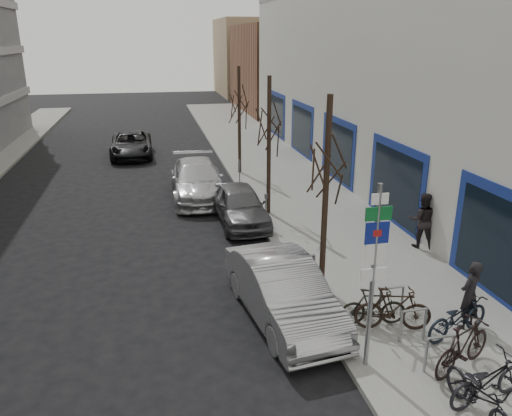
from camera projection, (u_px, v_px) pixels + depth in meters
name	position (u px, v px, depth m)	size (l,w,h in m)	color
ground	(257.00, 385.00, 10.34)	(120.00, 120.00, 0.00)	black
sidewalk_east	(313.00, 211.00, 20.45)	(5.00, 70.00, 0.15)	slate
commercial_building	(503.00, 73.00, 26.85)	(20.00, 32.00, 10.00)	#B7B7B2
brick_building_far	(302.00, 68.00, 48.61)	(12.00, 14.00, 8.00)	brown
tan_building_far	(271.00, 57.00, 62.43)	(13.00, 12.00, 9.00)	#937A5B
highway_sign_pole	(374.00, 267.00, 10.00)	(0.55, 0.10, 4.20)	gray
bike_rack	(413.00, 321.00, 11.42)	(0.66, 2.26, 0.83)	gray
tree_near	(328.00, 150.00, 12.75)	(1.80, 1.80, 5.50)	black
tree_mid	(269.00, 114.00, 18.77)	(1.80, 1.80, 5.50)	black
tree_far	(239.00, 95.00, 24.79)	(1.80, 1.80, 5.50)	black
meter_front	(312.00, 272.00, 13.24)	(0.10, 0.08, 1.27)	gray
meter_mid	(266.00, 207.00, 18.33)	(0.10, 0.08, 1.27)	gray
meter_back	(240.00, 170.00, 23.42)	(0.10, 0.08, 1.27)	gray
bike_near_left	(480.00, 392.00, 9.05)	(0.56, 1.87, 1.14)	black
bike_near_right	(463.00, 346.00, 10.39)	(0.57, 1.91, 1.16)	black
bike_mid_curb	(458.00, 314.00, 11.59)	(0.58, 1.91, 1.17)	black
bike_mid_inner	(373.00, 306.00, 12.09)	(0.48, 1.62, 0.99)	black
bike_far_curb	(488.00, 376.00, 9.47)	(0.56, 1.86, 1.13)	black
bike_far_inner	(393.00, 309.00, 11.85)	(0.55, 1.85, 1.13)	black
parked_car_front	(283.00, 291.00, 12.51)	(1.67, 4.79, 1.58)	#ABABB0
parked_car_mid	(240.00, 205.00, 19.11)	(1.75, 4.34, 1.48)	#545459
parked_car_back	(197.00, 180.00, 22.20)	(2.26, 5.57, 1.62)	#B9B8BE
lane_car	(131.00, 145.00, 29.99)	(2.39, 5.19, 1.44)	black
pedestrian_near	(470.00, 295.00, 11.88)	(0.63, 0.41, 1.72)	black
pedestrian_far	(422.00, 220.00, 16.50)	(0.70, 0.48, 1.91)	black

